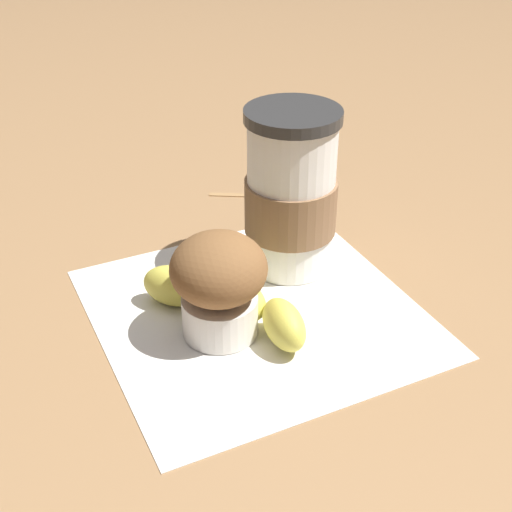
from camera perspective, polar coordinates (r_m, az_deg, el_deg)
name	(u,v)px	position (r m, az deg, el deg)	size (l,w,h in m)	color
ground_plane	(256,312)	(0.60, 0.00, -4.53)	(3.00, 3.00, 0.00)	#936D47
paper_napkin	(256,312)	(0.60, 0.00, -4.48)	(0.26, 0.26, 0.00)	white
coffee_cup	(291,194)	(0.63, 2.80, 4.95)	(0.08, 0.08, 0.15)	white
muffin	(219,282)	(0.55, -2.98, -2.07)	(0.08, 0.08, 0.09)	white
banana	(230,301)	(0.58, -2.10, -3.64)	(0.13, 0.12, 0.04)	#D6CC4C
wooden_stirrer	(259,195)	(0.78, 0.24, 4.87)	(0.11, 0.01, 0.00)	#9E7547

